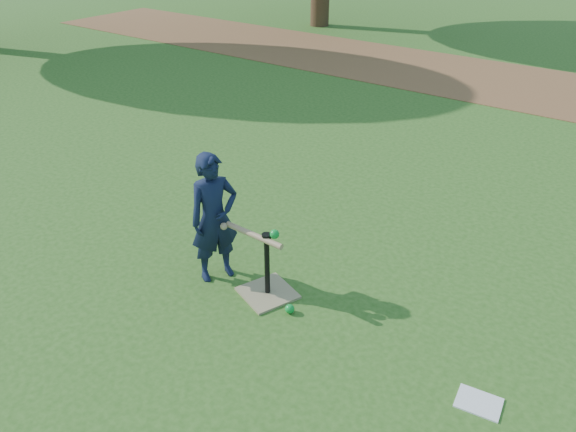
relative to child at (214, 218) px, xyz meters
The scene contains 7 objects.
ground 0.71m from the child, 37.76° to the left, with size 80.00×80.00×0.00m, color #285116.
dirt_strip 7.76m from the child, 87.78° to the left, with size 24.00×3.00×0.01m, color brown.
child is the anchor object (origin of this frame).
wiffle_ball_ground 1.02m from the child, ahead, with size 0.08×0.08×0.08m, color #0D902E.
clipboard 2.54m from the child, ahead, with size 0.30×0.23×0.01m, color white.
batting_tee 0.74m from the child, ahead, with size 0.55×0.55×0.61m.
swing_action 0.43m from the child, ahead, with size 0.63×0.16×0.12m.
Camera 1 is at (2.73, -3.25, 3.03)m, focal length 35.00 mm.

